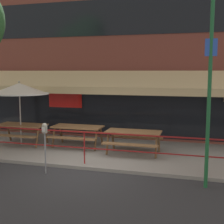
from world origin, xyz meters
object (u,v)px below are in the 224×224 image
Objects in this scene: parking_meter_far at (45,133)px; street_sign_pole at (209,89)px; picnic_table_right at (133,136)px; picnic_table_centre at (78,130)px; patio_umbrella_left at (19,89)px; picnic_table_left at (22,128)px.

street_sign_pole is (4.27, 0.12, 1.25)m from parking_meter_far.
parking_meter_far is at bearing -130.05° from picnic_table_right.
parking_meter_far is at bearing -178.43° from street_sign_pole.
parking_meter_far is at bearing -86.79° from picnic_table_centre.
patio_umbrella_left is (-4.28, 0.09, 1.47)m from picnic_table_right.
picnic_table_right is 0.76× the size of patio_umbrella_left.
picnic_table_left is at bearing 177.67° from picnic_table_right.
parking_meter_far reaches higher than picnic_table_centre.
street_sign_pole is at bearing 1.57° from parking_meter_far.
parking_meter_far is 0.30× the size of street_sign_pole.
picnic_table_centre is at bearing 7.72° from patio_umbrella_left.
patio_umbrella_left is 1.67× the size of parking_meter_far.
patio_umbrella_left is 0.51× the size of street_sign_pole.
parking_meter_far is (0.15, -2.74, 0.44)m from picnic_table_centre.
patio_umbrella_left reaches higher than picnic_table_centre.
street_sign_pole reaches higher than patio_umbrella_left.
picnic_table_right is 0.38× the size of street_sign_pole.
picnic_table_centre is at bearing 93.21° from parking_meter_far.
street_sign_pole is (4.42, -2.62, 1.69)m from picnic_table_centre.
street_sign_pole reaches higher than parking_meter_far.
picnic_table_centre is 1.00× the size of picnic_table_right.
picnic_table_left is 0.38× the size of street_sign_pole.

